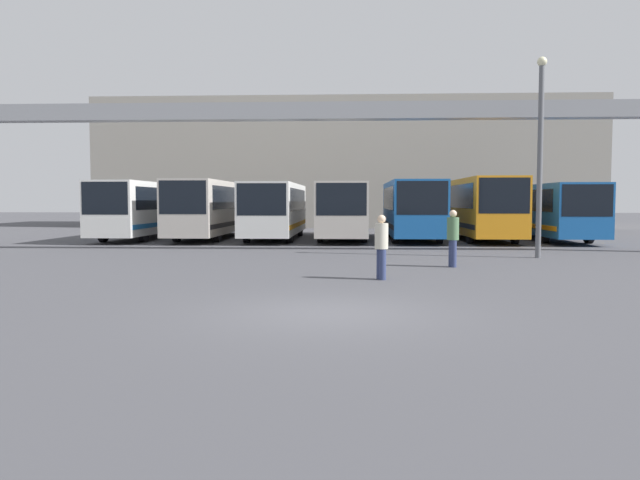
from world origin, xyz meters
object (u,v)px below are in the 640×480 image
at_px(bus_slot_5, 481,205).
at_px(bus_slot_6, 546,208).
at_px(bus_slot_2, 276,207).
at_px(bus_slot_4, 412,207).
at_px(lamp_post, 540,149).
at_px(bus_slot_3, 343,207).
at_px(pedestrian_near_left, 381,245).
at_px(pedestrian_near_center, 453,237).
at_px(bus_slot_1, 211,206).
at_px(bus_slot_0, 142,207).

distance_m(bus_slot_5, bus_slot_6, 3.85).
height_order(bus_slot_2, bus_slot_4, bus_slot_4).
distance_m(bus_slot_6, lamp_post, 12.34).
relative_size(bus_slot_3, bus_slot_5, 1.14).
xyz_separation_m(pedestrian_near_left, pedestrian_near_center, (2.46, 3.34, 0.05)).
xyz_separation_m(bus_slot_2, pedestrian_near_center, (7.51, -14.30, -0.79)).
distance_m(bus_slot_2, bus_slot_3, 3.80).
bearing_deg(bus_slot_4, pedestrian_near_left, -98.15).
bearing_deg(bus_slot_4, bus_slot_1, 174.85).
bearing_deg(lamp_post, bus_slot_5, 89.83).
distance_m(bus_slot_2, bus_slot_5, 11.28).
relative_size(bus_slot_1, bus_slot_3, 1.01).
height_order(bus_slot_4, lamp_post, lamp_post).
bearing_deg(bus_slot_5, pedestrian_near_left, -109.61).
relative_size(bus_slot_3, lamp_post, 1.61).
xyz_separation_m(bus_slot_3, bus_slot_6, (11.28, 0.08, -0.05)).
distance_m(bus_slot_0, bus_slot_6, 22.57).
bearing_deg(bus_slot_3, pedestrian_near_left, -85.96).
relative_size(pedestrian_near_left, lamp_post, 0.24).
xyz_separation_m(bus_slot_6, pedestrian_near_left, (-9.99, -18.29, -0.80)).
bearing_deg(bus_slot_5, bus_slot_6, 11.93).
distance_m(bus_slot_6, pedestrian_near_center, 16.75).
bearing_deg(bus_slot_4, pedestrian_near_center, -90.04).
bearing_deg(pedestrian_near_left, lamp_post, 116.18).
relative_size(bus_slot_0, bus_slot_2, 0.99).
xyz_separation_m(bus_slot_1, bus_slot_5, (15.04, -0.79, 0.06)).
bearing_deg(bus_slot_6, bus_slot_3, -179.60).
bearing_deg(bus_slot_4, bus_slot_3, 165.94).
bearing_deg(bus_slot_5, bus_slot_2, 179.25).
height_order(bus_slot_4, bus_slot_5, bus_slot_5).
bearing_deg(pedestrian_near_center, lamp_post, -56.58).
xyz_separation_m(bus_slot_4, lamp_post, (3.73, -10.48, 2.26)).
distance_m(bus_slot_0, pedestrian_near_center, 20.71).
height_order(bus_slot_0, lamp_post, lamp_post).
distance_m(bus_slot_1, bus_slot_5, 15.06).
distance_m(bus_slot_2, pedestrian_near_left, 18.37).
distance_m(bus_slot_1, lamp_post, 19.04).
relative_size(bus_slot_2, bus_slot_5, 1.03).
bearing_deg(lamp_post, bus_slot_6, 71.76).
bearing_deg(bus_slot_6, pedestrian_near_left, -118.65).
bearing_deg(bus_slot_0, bus_slot_5, -0.23).
distance_m(bus_slot_4, bus_slot_5, 3.77).
xyz_separation_m(bus_slot_1, bus_slot_6, (18.80, 0.00, -0.12)).
bearing_deg(bus_slot_6, bus_slot_2, -177.54).
bearing_deg(bus_slot_6, bus_slot_4, -172.28).
xyz_separation_m(bus_slot_2, bus_slot_4, (7.52, -0.37, 0.06)).
bearing_deg(lamp_post, bus_slot_4, 109.57).
xyz_separation_m(bus_slot_2, bus_slot_5, (11.28, -0.15, 0.13)).
bearing_deg(bus_slot_4, bus_slot_2, 177.16).
height_order(bus_slot_2, bus_slot_5, bus_slot_5).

